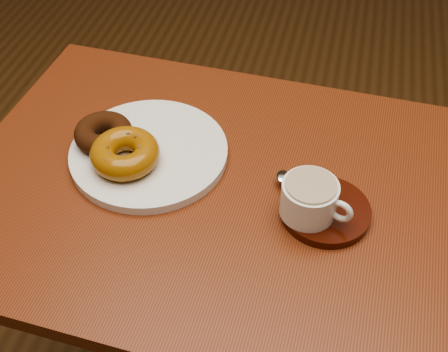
% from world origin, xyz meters
% --- Properties ---
extents(ground, '(6.00, 6.00, 0.00)m').
position_xyz_m(ground, '(0.00, 0.00, 0.00)').
color(ground, '#54361A').
rests_on(ground, ground).
extents(cafe_table, '(0.81, 0.63, 0.74)m').
position_xyz_m(cafe_table, '(-0.27, -0.35, 0.62)').
color(cafe_table, maroon).
rests_on(cafe_table, ground).
extents(donut_plate, '(0.30, 0.30, 0.02)m').
position_xyz_m(donut_plate, '(-0.39, -0.32, 0.74)').
color(donut_plate, white).
rests_on(donut_plate, cafe_table).
extents(donut_cinnamon, '(0.12, 0.12, 0.03)m').
position_xyz_m(donut_cinnamon, '(-0.46, -0.32, 0.77)').
color(donut_cinnamon, '#381A0B').
rests_on(donut_cinnamon, donut_plate).
extents(donut_caramel, '(0.14, 0.14, 0.04)m').
position_xyz_m(donut_caramel, '(-0.41, -0.36, 0.77)').
color(donut_caramel, '#965C10').
rests_on(donut_caramel, donut_plate).
extents(saucer, '(0.17, 0.17, 0.01)m').
position_xyz_m(saucer, '(-0.10, -0.38, 0.74)').
color(saucer, '#330F07').
rests_on(saucer, cafe_table).
extents(coffee_cup, '(0.10, 0.08, 0.06)m').
position_xyz_m(coffee_cup, '(-0.12, -0.39, 0.78)').
color(coffee_cup, white).
rests_on(coffee_cup, saucer).
extents(teaspoon, '(0.04, 0.08, 0.01)m').
position_xyz_m(teaspoon, '(-0.17, -0.34, 0.75)').
color(teaspoon, silver).
rests_on(teaspoon, saucer).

